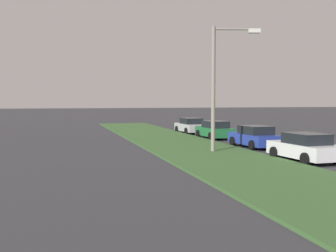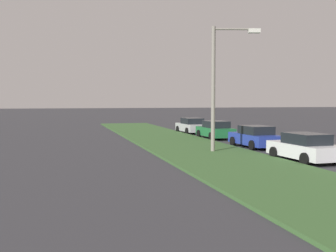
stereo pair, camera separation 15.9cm
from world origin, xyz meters
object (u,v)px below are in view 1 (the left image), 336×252
object	(u,v)px
streetlight	(219,80)
parked_car_white	(304,147)
parked_car_silver	(191,126)
parked_car_green	(215,130)
parked_car_blue	(254,137)

from	to	relation	value
streetlight	parked_car_white	bearing A→B (deg)	-144.65
parked_car_silver	streetlight	size ratio (longest dim) A/B	0.58
parked_car_green	parked_car_silver	bearing A→B (deg)	-0.12
parked_car_blue	parked_car_silver	world-z (taller)	same
parked_car_silver	streetlight	xyz separation A→B (m)	(-14.54, 3.03, 3.67)
parked_car_blue	parked_car_green	size ratio (longest dim) A/B	1.00
parked_car_blue	parked_car_green	bearing A→B (deg)	-1.07
parked_car_blue	parked_car_silver	distance (m)	12.50
parked_car_green	streetlight	distance (m)	10.04
parked_car_silver	parked_car_blue	bearing A→B (deg)	179.28
parked_car_white	parked_car_silver	bearing A→B (deg)	-3.33
parked_car_white	streetlight	size ratio (longest dim) A/B	0.59
parked_car_blue	parked_car_silver	bearing A→B (deg)	-0.98
parked_car_silver	parked_car_white	bearing A→B (deg)	177.63
parked_car_white	streetlight	xyz separation A→B (m)	(4.27, 3.03, 3.67)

